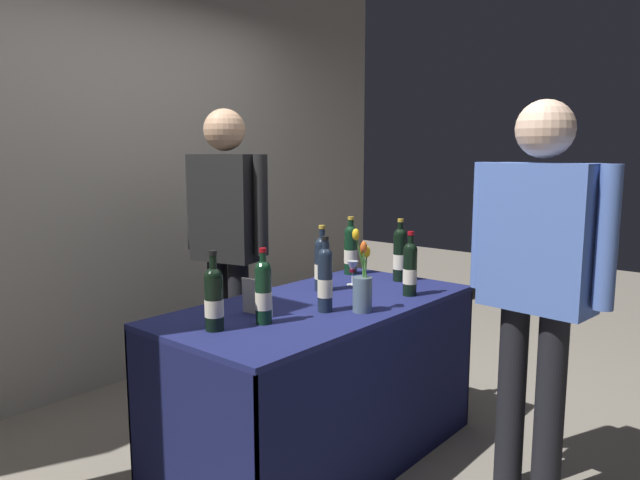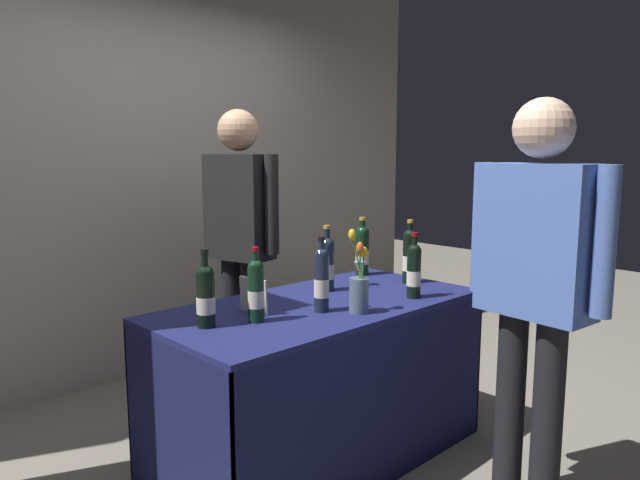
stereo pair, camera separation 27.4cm
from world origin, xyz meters
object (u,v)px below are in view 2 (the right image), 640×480
(flower_vase, at_px, (359,287))
(wine_glass_near_vendor, at_px, (360,269))
(featured_wine_bottle, at_px, (414,270))
(tasting_table, at_px, (320,351))
(taster_foreground_right, at_px, (536,270))
(vendor_presenter, at_px, (240,229))
(display_bottle_0, at_px, (362,249))

(flower_vase, bearing_deg, wine_glass_near_vendor, 42.15)
(featured_wine_bottle, distance_m, flower_vase, 0.39)
(featured_wine_bottle, bearing_deg, wine_glass_near_vendor, 89.49)
(tasting_table, bearing_deg, featured_wine_bottle, -32.02)
(tasting_table, bearing_deg, taster_foreground_right, -70.60)
(wine_glass_near_vendor, relative_size, taster_foreground_right, 0.08)
(flower_vase, xyz_separation_m, vendor_presenter, (0.15, 1.09, 0.14))
(vendor_presenter, bearing_deg, tasting_table, -24.46)
(tasting_table, height_order, display_bottle_0, display_bottle_0)
(tasting_table, relative_size, display_bottle_0, 4.72)
(flower_vase, relative_size, taster_foreground_right, 0.22)
(featured_wine_bottle, relative_size, vendor_presenter, 0.19)
(featured_wine_bottle, height_order, vendor_presenter, vendor_presenter)
(display_bottle_0, relative_size, flower_vase, 0.90)
(wine_glass_near_vendor, bearing_deg, featured_wine_bottle, -90.51)
(display_bottle_0, height_order, wine_glass_near_vendor, display_bottle_0)
(vendor_presenter, relative_size, taster_foreground_right, 1.02)
(display_bottle_0, bearing_deg, tasting_table, -154.75)
(featured_wine_bottle, bearing_deg, display_bottle_0, 67.44)
(taster_foreground_right, bearing_deg, flower_vase, 31.04)
(display_bottle_0, height_order, taster_foreground_right, taster_foreground_right)
(featured_wine_bottle, xyz_separation_m, taster_foreground_right, (-0.08, -0.65, 0.10))
(featured_wine_bottle, xyz_separation_m, display_bottle_0, (0.22, 0.54, 0.01))
(taster_foreground_right, bearing_deg, featured_wine_bottle, -1.30)
(wine_glass_near_vendor, bearing_deg, vendor_presenter, 108.17)
(tasting_table, xyz_separation_m, wine_glass_near_vendor, (0.40, 0.11, 0.33))
(tasting_table, height_order, wine_glass_near_vendor, wine_glass_near_vendor)
(wine_glass_near_vendor, distance_m, flower_vase, 0.53)
(tasting_table, distance_m, display_bottle_0, 0.79)
(taster_foreground_right, bearing_deg, display_bottle_0, -8.68)
(featured_wine_bottle, bearing_deg, flower_vase, 179.76)
(vendor_presenter, bearing_deg, featured_wine_bottle, -1.52)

